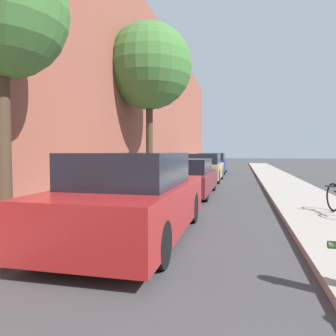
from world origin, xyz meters
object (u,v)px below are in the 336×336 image
at_px(parked_car_red, 134,198).
at_px(parked_car_maroon, 185,177).
at_px(parked_car_champagne, 203,168).
at_px(street_tree_far, 149,67).
at_px(parked_car_navy, 212,163).

relative_size(parked_car_red, parked_car_maroon, 0.98).
height_order(parked_car_champagne, street_tree_far, street_tree_far).
height_order(parked_car_maroon, street_tree_far, street_tree_far).
distance_m(parked_car_maroon, parked_car_champagne, 5.32).
bearing_deg(street_tree_far, parked_car_red, -75.51).
xyz_separation_m(parked_car_champagne, parked_car_navy, (-0.09, 5.81, 0.01)).
bearing_deg(parked_car_champagne, parked_car_maroon, -90.37).
height_order(parked_car_champagne, parked_car_navy, parked_car_navy).
bearing_deg(parked_car_navy, parked_car_champagne, -89.13).
xyz_separation_m(parked_car_red, parked_car_champagne, (-0.06, 10.95, -0.03)).
distance_m(parked_car_red, parked_car_maroon, 5.64).
relative_size(parked_car_navy, street_tree_far, 0.61).
height_order(parked_car_navy, street_tree_far, street_tree_far).
bearing_deg(parked_car_navy, parked_car_red, -89.48).
distance_m(parked_car_red, street_tree_far, 9.33).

